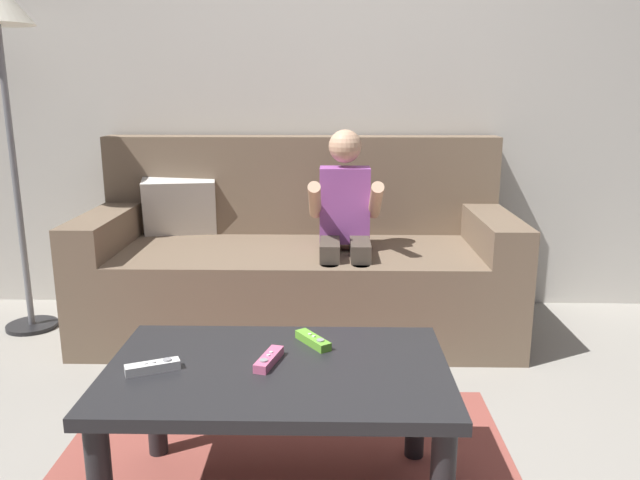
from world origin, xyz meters
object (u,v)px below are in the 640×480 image
couch (298,265)px  game_remote_lime_center (313,340)px  person_seated_on_couch (345,225)px  coffee_table (278,388)px  game_remote_white_far_corner (153,367)px  game_remote_pink_near_edge (269,359)px

couch → game_remote_lime_center: size_ratio=14.55×
person_seated_on_couch → coffee_table: bearing=-99.8°
couch → coffee_table: 1.35m
person_seated_on_couch → game_remote_white_far_corner: (-0.53, -1.20, -0.12)m
couch → coffee_table: size_ratio=2.15×
game_remote_pink_near_edge → game_remote_lime_center: same height
couch → game_remote_white_far_corner: couch is taller
coffee_table → game_remote_pink_near_edge: 0.08m
game_remote_pink_near_edge → game_remote_white_far_corner: size_ratio=1.01×
coffee_table → game_remote_lime_center: size_ratio=6.76×
person_seated_on_couch → game_remote_pink_near_edge: size_ratio=6.67×
couch → game_remote_pink_near_edge: (-0.00, -1.33, 0.12)m
couch → person_seated_on_couch: (0.22, -0.19, 0.24)m
coffee_table → game_remote_lime_center: game_remote_lime_center is taller
couch → person_seated_on_couch: person_seated_on_couch is taller
couch → game_remote_white_far_corner: 1.43m
person_seated_on_couch → game_remote_pink_near_edge: bearing=-101.1°
person_seated_on_couch → game_remote_white_far_corner: person_seated_on_couch is taller
person_seated_on_couch → couch: bearing=139.9°
coffee_table → game_remote_pink_near_edge: game_remote_pink_near_edge is taller
person_seated_on_couch → game_remote_lime_center: 1.03m
game_remote_lime_center → game_remote_white_far_corner: same height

